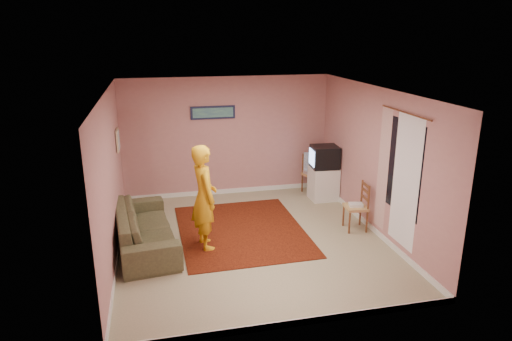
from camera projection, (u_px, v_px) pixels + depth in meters
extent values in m
plane|color=tan|center=(252.00, 240.00, 7.97)|extent=(5.00, 5.00, 0.00)
cube|color=tan|center=(227.00, 137.00, 9.92)|extent=(4.50, 0.02, 2.60)
cube|color=tan|center=(297.00, 231.00, 5.26)|extent=(4.50, 0.02, 2.60)
cube|color=tan|center=(111.00, 179.00, 7.11)|extent=(0.02, 5.00, 2.60)
cube|color=tan|center=(375.00, 161.00, 8.07)|extent=(0.02, 5.00, 2.60)
cube|color=silver|center=(251.00, 91.00, 7.21)|extent=(4.50, 5.00, 0.02)
cube|color=silver|center=(228.00, 191.00, 10.28)|extent=(4.50, 0.02, 0.10)
cube|color=silver|center=(294.00, 323.00, 5.64)|extent=(4.50, 0.02, 0.10)
cube|color=silver|center=(119.00, 251.00, 7.48)|extent=(0.02, 5.00, 0.10)
cube|color=silver|center=(370.00, 226.00, 8.43)|extent=(0.02, 5.00, 0.10)
cube|color=black|center=(402.00, 167.00, 7.18)|extent=(0.01, 1.10, 1.50)
cube|color=white|center=(405.00, 182.00, 7.10)|extent=(0.01, 0.75, 2.10)
cube|color=beige|center=(383.00, 170.00, 7.75)|extent=(0.01, 0.35, 2.10)
cylinder|color=brown|center=(405.00, 113.00, 6.92)|extent=(0.02, 1.40, 0.02)
cube|color=#131735|center=(213.00, 113.00, 9.67)|extent=(0.95, 0.03, 0.28)
cube|color=navy|center=(213.00, 113.00, 9.65)|extent=(0.86, 0.01, 0.20)
cube|color=#C5AF87|center=(118.00, 140.00, 8.54)|extent=(0.03, 0.38, 0.42)
cube|color=#AFBBC0|center=(119.00, 140.00, 8.54)|extent=(0.01, 0.30, 0.34)
cube|color=black|center=(241.00, 230.00, 8.36)|extent=(2.27, 2.82, 0.01)
cube|color=silver|center=(323.00, 183.00, 9.84)|extent=(0.56, 0.51, 0.71)
cube|color=black|center=(325.00, 157.00, 9.67)|extent=(0.58, 0.53, 0.47)
cube|color=#8CB2F2|center=(312.00, 157.00, 9.63)|extent=(0.05, 0.40, 0.34)
cube|color=tan|center=(313.00, 174.00, 10.21)|extent=(0.49, 0.48, 0.05)
cube|color=brown|center=(313.00, 164.00, 10.14)|extent=(0.40, 0.14, 0.46)
cube|color=#B9B9BE|center=(313.00, 172.00, 10.19)|extent=(0.42, 0.35, 0.06)
cube|color=#809FD1|center=(312.00, 161.00, 10.21)|extent=(0.39, 0.05, 0.41)
cube|color=tan|center=(356.00, 207.00, 8.30)|extent=(0.42, 0.44, 0.05)
cube|color=brown|center=(357.00, 195.00, 8.24)|extent=(0.07, 0.40, 0.46)
cube|color=silver|center=(356.00, 205.00, 8.29)|extent=(0.28, 0.23, 0.05)
imported|color=brown|center=(145.00, 228.00, 7.68)|extent=(1.13, 2.36, 0.67)
imported|color=gold|center=(204.00, 197.00, 7.50)|extent=(0.53, 0.71, 1.77)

